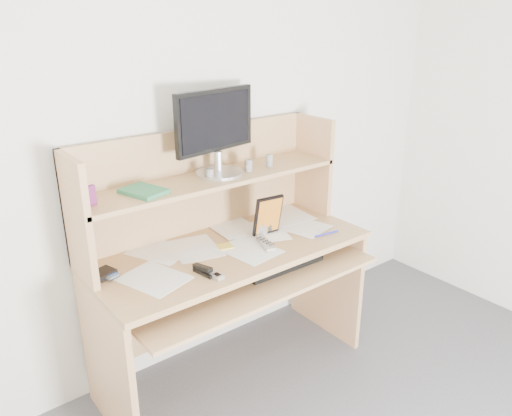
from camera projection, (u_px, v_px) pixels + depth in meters
back_wall at (193, 137)px, 2.53m from camera, size 3.60×0.04×2.50m
desk at (223, 252)px, 2.55m from camera, size 1.40×0.70×1.30m
paper_clutter at (231, 247)px, 2.47m from camera, size 1.32×0.54×0.01m
keyboard at (281, 264)px, 2.50m from camera, size 0.44×0.17×0.03m
tv_remote at (265, 243)px, 2.49m from camera, size 0.10×0.17×0.02m
flip_phone at (216, 275)px, 2.18m from camera, size 0.05×0.08×0.02m
stapler at (204, 270)px, 2.20m from camera, size 0.05×0.12×0.04m
wallet at (103, 274)px, 2.18m from camera, size 0.12×0.10×0.02m
sticky_note_pad at (225, 247)px, 2.47m from camera, size 0.08×0.08×0.01m
digital_camera at (264, 228)px, 2.61m from camera, size 0.11×0.08×0.06m
game_case at (268, 215)px, 2.57m from camera, size 0.15×0.03×0.22m
blue_pen at (327, 234)px, 2.60m from camera, size 0.15×0.03×0.01m
card_box at (89, 196)px, 2.06m from camera, size 0.07×0.04×0.09m
shelf_book at (144, 191)px, 2.23m from camera, size 0.19×0.23×0.02m
chip_stack_a at (210, 174)px, 2.42m from camera, size 0.05×0.05×0.05m
chip_stack_b at (249, 166)px, 2.53m from camera, size 0.05×0.05×0.06m
chip_stack_c at (248, 165)px, 2.58m from camera, size 0.04×0.04×0.05m
chip_stack_d at (269, 160)px, 2.62m from camera, size 0.05×0.05×0.06m
monitor at (216, 130)px, 2.44m from camera, size 0.48×0.24×0.42m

